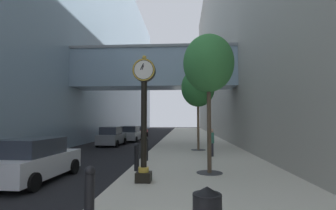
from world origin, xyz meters
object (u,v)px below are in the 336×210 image
object	(u,v)px
street_tree_near	(208,64)
car_white_far	(34,160)
street_clock	(144,111)
bollard_third	(137,156)
car_silver_trailing	(131,134)
street_tree_mid_near	(198,88)
car_red_near	(139,132)
bollard_nearest	(89,193)
pedestrian_walking	(211,142)
car_grey_mid	(112,137)
bollard_fourth	(146,149)

from	to	relation	value
street_tree_near	car_white_far	xyz separation A→B (m)	(-6.92, -1.32, -3.99)
street_clock	bollard_third	world-z (taller)	street_clock
street_tree_near	car_silver_trailing	bearing A→B (deg)	112.24
street_tree_mid_near	car_white_far	distance (m)	12.43
car_red_near	bollard_nearest	bearing A→B (deg)	-82.10
bollard_third	pedestrian_walking	xyz separation A→B (m)	(3.79, 4.73, 0.26)
street_tree_near	car_grey_mid	bearing A→B (deg)	122.42
car_white_far	car_silver_trailing	distance (m)	18.47
bollard_nearest	street_tree_near	bearing A→B (deg)	59.42
street_tree_near	street_tree_mid_near	bearing A→B (deg)	90.00
car_silver_trailing	bollard_third	bearing A→B (deg)	-77.16
street_tree_mid_near	car_grey_mid	size ratio (longest dim) A/B	1.51
bollard_fourth	car_silver_trailing	world-z (taller)	car_silver_trailing
bollard_nearest	street_tree_mid_near	world-z (taller)	street_tree_mid_near
bollard_third	car_silver_trailing	bearing A→B (deg)	102.84
car_red_near	street_tree_mid_near	bearing A→B (deg)	-65.14
bollard_third	street_tree_mid_near	bearing A→B (deg)	68.28
bollard_nearest	car_grey_mid	xyz separation A→B (m)	(-4.59, 17.56, 0.06)
bollard_nearest	street_tree_mid_near	size ratio (longest dim) A/B	0.20
street_tree_near	car_white_far	size ratio (longest dim) A/B	1.38
bollard_fourth	pedestrian_walking	distance (m)	4.25
bollard_third	car_red_near	distance (m)	23.84
street_tree_mid_near	car_silver_trailing	distance (m)	12.04
street_clock	car_red_near	world-z (taller)	street_clock
bollard_third	bollard_fourth	xyz separation A→B (m)	(0.00, 2.81, 0.00)
car_silver_trailing	bollard_fourth	bearing A→B (deg)	-74.71
street_tree_mid_near	pedestrian_walking	bearing A→B (deg)	-79.06
street_clock	street_tree_near	xyz separation A→B (m)	(2.54, 1.70, 2.10)
bollard_nearest	street_tree_near	xyz separation A→B (m)	(3.16, 5.36, 4.02)
bollard_third	bollard_nearest	bearing A→B (deg)	-90.00
bollard_fourth	street_tree_mid_near	bearing A→B (deg)	58.35
pedestrian_walking	car_white_far	bearing A→B (deg)	-140.09
bollard_fourth	car_white_far	bearing A→B (deg)	-130.56
bollard_nearest	car_silver_trailing	bearing A→B (deg)	99.71
street_clock	bollard_nearest	distance (m)	4.18
street_tree_near	car_white_far	world-z (taller)	street_tree_near
street_clock	car_grey_mid	xyz separation A→B (m)	(-5.21, 13.90, -1.85)
bollard_nearest	bollard_fourth	distance (m)	8.43
street_tree_mid_near	car_silver_trailing	xyz separation A→B (m)	(-7.01, 8.94, -3.98)
bollard_fourth	street_clock	bearing A→B (deg)	-82.56
street_tree_mid_near	car_red_near	world-z (taller)	street_tree_mid_near
pedestrian_walking	car_red_near	distance (m)	20.34
bollard_fourth	car_red_near	bearing A→B (deg)	101.05
street_clock	street_tree_mid_near	size ratio (longest dim) A/B	0.76
street_tree_near	car_white_far	bearing A→B (deg)	-169.20
bollard_fourth	car_silver_trailing	bearing A→B (deg)	105.29
bollard_fourth	car_white_far	world-z (taller)	car_white_far
street_clock	car_white_far	distance (m)	4.78
street_clock	street_tree_near	bearing A→B (deg)	33.72
street_tree_near	car_silver_trailing	xyz separation A→B (m)	(-7.01, 17.15, -3.97)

